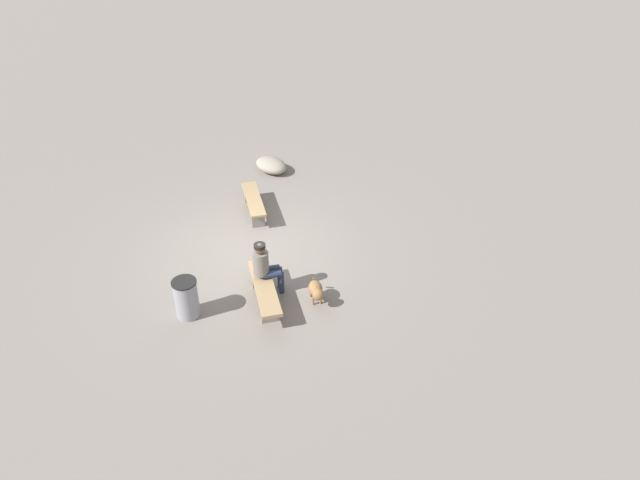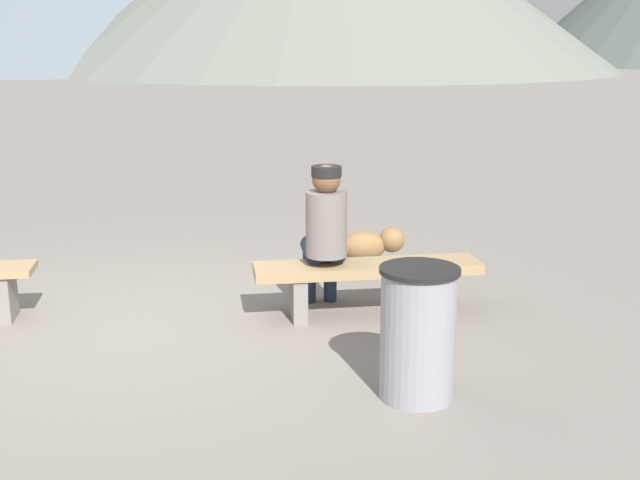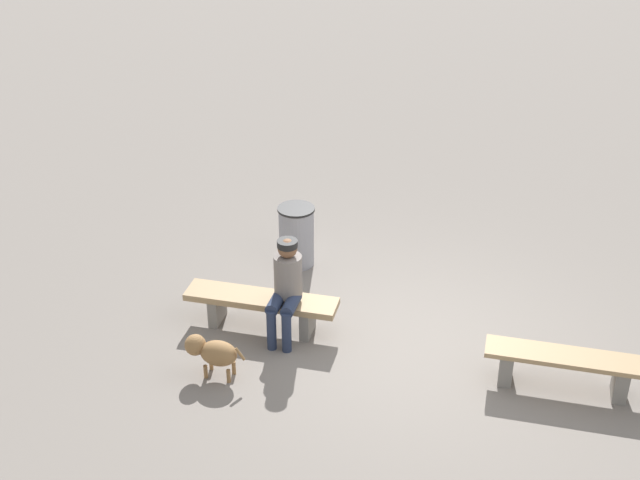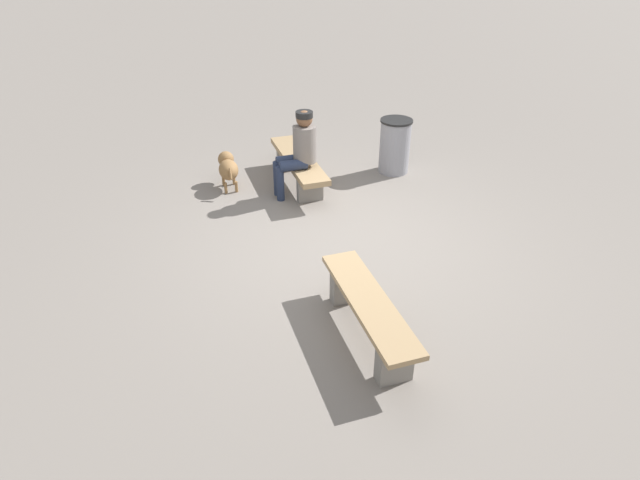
{
  "view_description": "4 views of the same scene",
  "coord_description": "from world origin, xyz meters",
  "px_view_note": "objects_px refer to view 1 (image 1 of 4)",
  "views": [
    {
      "loc": [
        11.13,
        -0.11,
        7.99
      ],
      "look_at": [
        0.93,
        1.48,
        0.86
      ],
      "focal_mm": 33.88,
      "sensor_mm": 36.0,
      "label": 1
    },
    {
      "loc": [
        1.01,
        -5.84,
        2.17
      ],
      "look_at": [
        1.31,
        -0.53,
        0.82
      ],
      "focal_mm": 45.05,
      "sensor_mm": 36.0,
      "label": 2
    },
    {
      "loc": [
        -1.65,
        7.9,
        5.78
      ],
      "look_at": [
        1.32,
        -0.65,
        0.79
      ],
      "focal_mm": 47.82,
      "sensor_mm": 36.0,
      "label": 3
    },
    {
      "loc": [
        -5.45,
        1.57,
        3.48
      ],
      "look_at": [
        -1.19,
        0.59,
        0.81
      ],
      "focal_mm": 30.25,
      "sensor_mm": 36.0,
      "label": 4
    }
  ],
  "objects_px": {
    "bench_left": "(254,203)",
    "boulder": "(271,165)",
    "dog": "(316,290)",
    "seated_person": "(265,264)",
    "bench_right": "(265,290)",
    "trash_bin": "(186,298)"
  },
  "relations": [
    {
      "from": "bench_left",
      "to": "boulder",
      "type": "distance_m",
      "value": 2.22
    },
    {
      "from": "bench_left",
      "to": "dog",
      "type": "relative_size",
      "value": 2.43
    },
    {
      "from": "bench_left",
      "to": "seated_person",
      "type": "relative_size",
      "value": 1.38
    },
    {
      "from": "bench_right",
      "to": "trash_bin",
      "type": "distance_m",
      "value": 1.53
    },
    {
      "from": "trash_bin",
      "to": "boulder",
      "type": "bearing_deg",
      "value": 159.43
    },
    {
      "from": "bench_right",
      "to": "seated_person",
      "type": "height_order",
      "value": "seated_person"
    },
    {
      "from": "bench_right",
      "to": "boulder",
      "type": "bearing_deg",
      "value": 168.41
    },
    {
      "from": "bench_left",
      "to": "trash_bin",
      "type": "bearing_deg",
      "value": -28.4
    },
    {
      "from": "bench_left",
      "to": "bench_right",
      "type": "distance_m",
      "value": 3.45
    },
    {
      "from": "bench_right",
      "to": "trash_bin",
      "type": "bearing_deg",
      "value": -90.31
    },
    {
      "from": "seated_person",
      "to": "trash_bin",
      "type": "distance_m",
      "value": 1.67
    },
    {
      "from": "dog",
      "to": "trash_bin",
      "type": "xyz_separation_m",
      "value": [
        -0.02,
        -2.54,
        0.11
      ]
    },
    {
      "from": "seated_person",
      "to": "boulder",
      "type": "xyz_separation_m",
      "value": [
        -5.24,
        0.57,
        -0.52
      ]
    },
    {
      "from": "bench_left",
      "to": "seated_person",
      "type": "bearing_deg",
      "value": -4.4
    },
    {
      "from": "bench_left",
      "to": "boulder",
      "type": "xyz_separation_m",
      "value": [
        -2.13,
        0.61,
        -0.11
      ]
    },
    {
      "from": "dog",
      "to": "seated_person",
      "type": "bearing_deg",
      "value": -119.37
    },
    {
      "from": "bench_left",
      "to": "dog",
      "type": "height_order",
      "value": "dog"
    },
    {
      "from": "bench_left",
      "to": "seated_person",
      "type": "xyz_separation_m",
      "value": [
        3.11,
        0.05,
        0.41
      ]
    },
    {
      "from": "seated_person",
      "to": "trash_bin",
      "type": "bearing_deg",
      "value": -77.82
    },
    {
      "from": "seated_person",
      "to": "bench_left",
      "type": "bearing_deg",
      "value": 176.49
    },
    {
      "from": "bench_right",
      "to": "bench_left",
      "type": "bearing_deg",
      "value": 174.65
    },
    {
      "from": "bench_right",
      "to": "boulder",
      "type": "relative_size",
      "value": 1.83
    }
  ]
}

